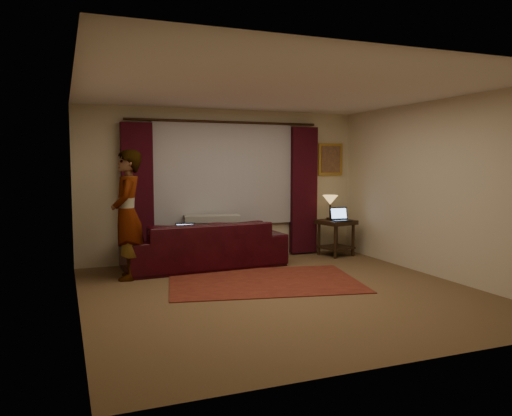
{
  "coord_description": "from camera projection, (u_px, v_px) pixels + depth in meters",
  "views": [
    {
      "loc": [
        -2.64,
        -5.82,
        1.68
      ],
      "look_at": [
        0.1,
        1.2,
        1.0
      ],
      "focal_mm": 35.0,
      "sensor_mm": 36.0,
      "label": 1
    }
  ],
  "objects": [
    {
      "name": "laptop_sofa",
      "position": [
        185.0,
        232.0,
        7.66
      ],
      "size": [
        0.38,
        0.4,
        0.23
      ],
      "primitive_type": null,
      "rotation": [
        0.0,
        0.0,
        -0.25
      ],
      "color": "black",
      "rests_on": "sofa"
    },
    {
      "name": "area_rug",
      "position": [
        264.0,
        281.0,
        7.07
      ],
      "size": [
        2.95,
        2.26,
        0.01
      ],
      "primitive_type": "cube",
      "rotation": [
        0.0,
        0.0,
        -0.2
      ],
      "color": "maroon",
      "rests_on": "floor"
    },
    {
      "name": "drape_left",
      "position": [
        137.0,
        194.0,
        8.07
      ],
      "size": [
        0.5,
        0.14,
        2.3
      ],
      "primitive_type": "cube",
      "color": "#320811",
      "rests_on": "floor"
    },
    {
      "name": "wall_back",
      "position": [
        224.0,
        185.0,
        8.71
      ],
      "size": [
        5.0,
        0.02,
        2.6
      ],
      "primitive_type": "cube",
      "color": "beige",
      "rests_on": "ground"
    },
    {
      "name": "sheer_curtain",
      "position": [
        225.0,
        173.0,
        8.63
      ],
      "size": [
        2.5,
        0.05,
        1.8
      ],
      "primitive_type": "cube",
      "color": "#A4A3AB",
      "rests_on": "wall_back"
    },
    {
      "name": "laptop_table",
      "position": [
        341.0,
        214.0,
        8.87
      ],
      "size": [
        0.36,
        0.39,
        0.24
      ],
      "primitive_type": null,
      "rotation": [
        0.0,
        0.0,
        -0.11
      ],
      "color": "black",
      "rests_on": "end_table"
    },
    {
      "name": "ceiling",
      "position": [
        283.0,
        90.0,
        6.27
      ],
      "size": [
        5.0,
        5.0,
        0.02
      ],
      "primitive_type": "cube",
      "color": "silver",
      "rests_on": "ground"
    },
    {
      "name": "drape_right",
      "position": [
        303.0,
        190.0,
        9.16
      ],
      "size": [
        0.5,
        0.14,
        2.3
      ],
      "primitive_type": "cube",
      "color": "#320811",
      "rests_on": "floor"
    },
    {
      "name": "tiffany_lamp",
      "position": [
        330.0,
        207.0,
        9.06
      ],
      "size": [
        0.37,
        0.37,
        0.45
      ],
      "primitive_type": null,
      "rotation": [
        0.0,
        0.0,
        0.46
      ],
      "color": "olive",
      "rests_on": "end_table"
    },
    {
      "name": "clothing_pile",
      "position": [
        255.0,
        228.0,
        8.17
      ],
      "size": [
        0.53,
        0.44,
        0.2
      ],
      "primitive_type": "ellipsoid",
      "rotation": [
        0.0,
        0.0,
        0.15
      ],
      "color": "brown",
      "rests_on": "sofa"
    },
    {
      "name": "picture_frame",
      "position": [
        330.0,
        159.0,
        9.4
      ],
      "size": [
        0.5,
        0.04,
        0.6
      ],
      "primitive_type": "cube",
      "color": "gold",
      "rests_on": "wall_back"
    },
    {
      "name": "end_table",
      "position": [
        336.0,
        238.0,
        9.06
      ],
      "size": [
        0.68,
        0.68,
        0.65
      ],
      "primitive_type": "cube",
      "rotation": [
        0.0,
        0.0,
        0.23
      ],
      "color": "black",
      "rests_on": "floor"
    },
    {
      "name": "sofa",
      "position": [
        204.0,
        235.0,
        8.03
      ],
      "size": [
        2.61,
        1.23,
        1.03
      ],
      "primitive_type": "imported",
      "rotation": [
        0.0,
        0.0,
        3.19
      ],
      "color": "black",
      "rests_on": "floor"
    },
    {
      "name": "wall_left",
      "position": [
        76.0,
        198.0,
        5.48
      ],
      "size": [
        0.02,
        5.0,
        2.6
      ],
      "primitive_type": "cube",
      "color": "beige",
      "rests_on": "ground"
    },
    {
      "name": "wall_front",
      "position": [
        409.0,
        210.0,
        4.07
      ],
      "size": [
        5.0,
        0.02,
        2.6
      ],
      "primitive_type": "cube",
      "color": "beige",
      "rests_on": "ground"
    },
    {
      "name": "throw_blanket",
      "position": [
        212.0,
        202.0,
        8.29
      ],
      "size": [
        0.96,
        0.52,
        0.11
      ],
      "primitive_type": "cube",
      "rotation": [
        0.0,
        0.0,
        -0.18
      ],
      "color": "gray",
      "rests_on": "sofa"
    },
    {
      "name": "curtain_rod",
      "position": [
        225.0,
        122.0,
        8.51
      ],
      "size": [
        0.04,
        0.04,
        3.4
      ],
      "primitive_type": "cylinder",
      "color": "black",
      "rests_on": "wall_back"
    },
    {
      "name": "floor",
      "position": [
        282.0,
        293.0,
        6.51
      ],
      "size": [
        5.0,
        5.0,
        0.01
      ],
      "primitive_type": "cube",
      "color": "brown",
      "rests_on": "ground"
    },
    {
      "name": "person",
      "position": [
        127.0,
        215.0,
        7.19
      ],
      "size": [
        0.64,
        0.64,
        1.87
      ],
      "primitive_type": "imported",
      "rotation": [
        0.0,
        0.0,
        -1.76
      ],
      "color": "gray",
      "rests_on": "floor"
    },
    {
      "name": "wall_right",
      "position": [
        438.0,
        189.0,
        7.29
      ],
      "size": [
        0.02,
        5.0,
        2.6
      ],
      "primitive_type": "cube",
      "color": "beige",
      "rests_on": "ground"
    }
  ]
}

